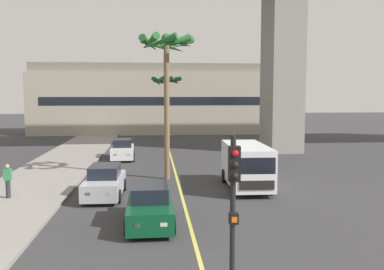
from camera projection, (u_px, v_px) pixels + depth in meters
The scene contains 10 objects.
lane_stripe_center at pixel (177, 178), 25.28m from camera, with size 0.14×56.00×0.01m, color #DBCC4C.
pier_building_backdrop at pixel (164, 99), 55.12m from camera, with size 33.40×8.04×8.88m.
car_queue_front at pixel (123, 150), 32.74m from camera, with size 1.96×4.16×1.56m.
car_queue_second at pixel (105, 182), 20.73m from camera, with size 1.92×4.14×1.56m.
car_queue_third at pixel (150, 206), 16.30m from camera, with size 1.87×4.12×1.56m.
delivery_van at pixel (246, 165), 22.55m from camera, with size 2.26×5.30×2.36m.
traffic_light_median_near at pixel (233, 204), 9.05m from camera, with size 0.24×0.37×4.20m.
palm_tree_near_median at pixel (166, 87), 42.06m from camera, with size 3.15×3.18×6.91m.
palm_tree_mid_median at pixel (167, 56), 24.42m from camera, with size 3.29×3.34×8.58m.
pedestrian_far_along at pixel (8, 180), 19.86m from camera, with size 0.34×0.22×1.62m.
Camera 1 is at (-1.36, -0.88, 5.08)m, focal length 39.20 mm.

